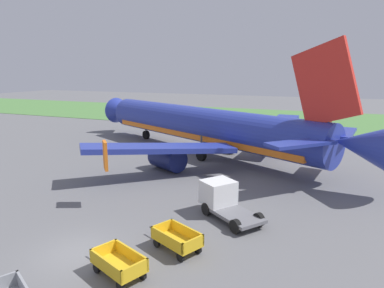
{
  "coord_description": "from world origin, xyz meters",
  "views": [
    {
      "loc": [
        11.19,
        -12.23,
        8.9
      ],
      "look_at": [
        0.42,
        14.01,
        2.8
      ],
      "focal_mm": 32.19,
      "sensor_mm": 36.0,
      "label": 1
    }
  ],
  "objects": [
    {
      "name": "baggage_cart_second_in_row",
      "position": [
        3.02,
        -0.83,
        0.6
      ],
      "size": [
        3.56,
        2.25,
        1.07
      ],
      "color": "gold",
      "rests_on": "ground"
    },
    {
      "name": "ground_plane",
      "position": [
        0.0,
        0.0,
        0.0
      ],
      "size": [
        220.0,
        220.0,
        0.0
      ],
      "primitive_type": "plane",
      "color": "slate"
    },
    {
      "name": "service_truck_beside_carts",
      "position": [
        5.29,
        7.19,
        1.1
      ],
      "size": [
        4.65,
        4.12,
        2.1
      ],
      "color": "slate",
      "rests_on": "ground"
    },
    {
      "name": "baggage_cart_third_in_row",
      "position": [
        4.45,
        2.17,
        0.6
      ],
      "size": [
        3.53,
        2.33,
        1.07
      ],
      "color": "gold",
      "rests_on": "ground"
    },
    {
      "name": "airplane",
      "position": [
        -1.0,
        21.67,
        3.05
      ],
      "size": [
        35.27,
        29.05,
        11.34
      ],
      "color": "#28389E",
      "rests_on": "ground"
    },
    {
      "name": "grass_strip",
      "position": [
        0.0,
        53.18,
        0.03
      ],
      "size": [
        220.0,
        28.0,
        0.06
      ],
      "primitive_type": "cube",
      "color": "#518442",
      "rests_on": "ground"
    }
  ]
}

